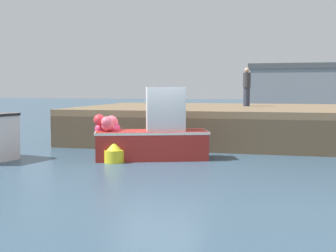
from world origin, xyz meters
TOP-DOWN VIEW (x-y plane):
  - ground at (0.00, 0.00)m, footprint 120.00×160.00m
  - pier at (1.43, 6.42)m, footprint 12.71×8.59m
  - fishing_boat_near_right at (-0.41, 0.87)m, footprint 3.73×2.29m
  - dockworker at (2.08, 7.54)m, footprint 0.34×0.34m
  - warehouse at (6.46, 31.18)m, footprint 11.36×4.62m
  - mooring_buoy_foreground at (-1.37, -0.01)m, footprint 0.61×0.61m

SIDE VIEW (x-z plane):
  - ground at x=0.00m, z-range -0.10..0.00m
  - mooring_buoy_foreground at x=-1.37m, z-range -0.04..0.65m
  - fishing_boat_near_right at x=-0.41m, z-range -0.33..1.95m
  - pier at x=1.43m, z-range 0.49..1.94m
  - warehouse at x=6.46m, z-range 0.02..4.53m
  - dockworker at x=2.08m, z-range 1.45..3.16m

